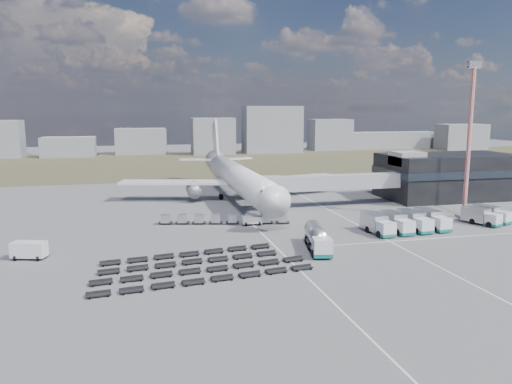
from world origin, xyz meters
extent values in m
plane|color=#565659|center=(0.00, 0.00, 0.00)|extent=(420.00, 420.00, 0.00)
cube|color=#433C28|center=(0.00, 110.00, 0.01)|extent=(420.00, 90.00, 0.01)
cube|color=silver|center=(-2.00, 5.00, 0.01)|extent=(0.25, 110.00, 0.01)
cube|color=silver|center=(16.00, 5.00, 0.01)|extent=(0.25, 110.00, 0.01)
cube|color=silver|center=(25.00, -8.00, 0.01)|extent=(40.00, 0.25, 0.01)
cube|color=black|center=(48.00, 24.00, 5.00)|extent=(30.00, 16.00, 10.00)
cube|color=#262D38|center=(48.00, 24.00, 6.20)|extent=(30.40, 16.40, 1.60)
cube|color=#939399|center=(36.00, 22.00, 9.50)|extent=(6.00, 6.00, 3.00)
cube|color=#939399|center=(18.10, 20.50, 5.10)|extent=(29.80, 3.00, 3.00)
cube|color=#939399|center=(4.70, 20.00, 5.10)|extent=(4.00, 3.60, 3.40)
cylinder|color=slate|center=(6.20, 20.50, 2.55)|extent=(0.70, 0.70, 5.10)
cylinder|color=black|center=(6.20, 20.50, 0.45)|extent=(1.40, 0.90, 1.40)
cylinder|color=silver|center=(0.00, 30.00, 5.30)|extent=(5.60, 48.00, 5.60)
cone|color=silver|center=(0.00, 3.50, 5.30)|extent=(5.60, 5.00, 5.60)
cone|color=silver|center=(0.00, 58.00, 6.10)|extent=(5.60, 8.00, 5.60)
cube|color=black|center=(0.00, 5.50, 6.10)|extent=(2.20, 2.00, 0.80)
cube|color=silver|center=(-13.00, 35.00, 4.10)|extent=(25.59, 11.38, 0.50)
cube|color=silver|center=(13.00, 35.00, 4.10)|extent=(25.59, 11.38, 0.50)
cylinder|color=slate|center=(-9.50, 33.00, 2.40)|extent=(3.00, 5.00, 3.00)
cylinder|color=slate|center=(9.50, 33.00, 2.40)|extent=(3.00, 5.00, 3.00)
cube|color=silver|center=(-5.50, 60.00, 6.50)|extent=(9.49, 5.63, 0.35)
cube|color=silver|center=(5.50, 60.00, 6.50)|extent=(9.49, 5.63, 0.35)
cube|color=silver|center=(0.00, 61.00, 11.80)|extent=(0.50, 9.06, 11.45)
cylinder|color=slate|center=(0.00, 9.00, 1.25)|extent=(0.50, 0.50, 2.50)
cylinder|color=slate|center=(-3.20, 34.00, 1.25)|extent=(0.60, 0.60, 2.50)
cylinder|color=slate|center=(3.20, 34.00, 1.25)|extent=(0.60, 0.60, 2.50)
cylinder|color=black|center=(0.00, 9.00, 0.50)|extent=(0.50, 1.20, 1.20)
cube|color=gray|center=(-48.97, 149.32, 4.17)|extent=(21.78, 12.00, 8.33)
cube|color=gray|center=(-18.95, 156.60, 5.70)|extent=(22.35, 12.00, 11.41)
cube|color=gray|center=(12.52, 146.66, 8.08)|extent=(18.72, 12.00, 16.16)
cube|color=gray|center=(40.22, 147.34, 10.69)|extent=(26.47, 12.00, 21.38)
cube|color=gray|center=(72.45, 156.33, 7.52)|extent=(19.90, 12.00, 15.03)
cube|color=gray|center=(105.39, 157.95, 4.15)|extent=(49.56, 12.00, 8.29)
cube|color=gray|center=(136.83, 142.35, 6.29)|extent=(23.24, 12.00, 12.57)
cube|color=silver|center=(2.67, -13.54, 1.53)|extent=(3.00, 3.00, 2.43)
cube|color=#126862|center=(2.67, -13.54, 0.58)|extent=(3.13, 3.13, 0.53)
cylinder|color=silver|center=(3.73, -8.47, 2.01)|extent=(4.21, 8.30, 2.64)
cube|color=slate|center=(3.73, -8.47, 0.79)|extent=(4.11, 8.28, 0.37)
cylinder|color=black|center=(3.41, -10.03, 0.53)|extent=(2.93, 1.70, 1.16)
cube|color=silver|center=(-2.18, 8.00, 0.77)|extent=(3.58, 2.18, 1.54)
cube|color=silver|center=(-36.30, -4.53, 1.20)|extent=(4.91, 3.23, 2.39)
cube|color=silver|center=(4.47, 35.01, 1.63)|extent=(4.57, 6.57, 2.85)
cube|color=#126862|center=(4.47, 35.01, 0.46)|extent=(4.70, 6.70, 0.46)
cube|color=silver|center=(16.60, -5.50, 1.36)|extent=(2.59, 2.50, 2.31)
cube|color=#126862|center=(16.60, -5.50, 0.47)|extent=(2.71, 2.61, 0.47)
cube|color=silver|center=(16.30, -1.84, 1.78)|extent=(2.91, 5.01, 2.73)
cube|color=silver|center=(20.15, -5.20, 1.36)|extent=(2.59, 2.50, 2.31)
cube|color=#126862|center=(20.15, -5.20, 0.47)|extent=(2.71, 2.61, 0.47)
cube|color=silver|center=(19.85, -1.55, 1.78)|extent=(2.91, 5.01, 2.73)
cube|color=silver|center=(23.70, -4.91, 1.36)|extent=(2.59, 2.50, 2.31)
cube|color=#126862|center=(23.70, -4.91, 0.47)|extent=(2.71, 2.61, 0.47)
cube|color=silver|center=(23.40, -1.25, 1.78)|extent=(2.91, 5.01, 2.73)
cube|color=silver|center=(27.25, -4.61, 1.36)|extent=(2.59, 2.50, 2.31)
cube|color=#126862|center=(27.25, -4.61, 0.47)|extent=(2.71, 2.61, 0.47)
cube|color=silver|center=(26.95, -0.96, 1.78)|extent=(2.91, 5.01, 2.73)
cube|color=silver|center=(38.19, -3.41, 1.25)|extent=(2.84, 2.78, 2.11)
cube|color=#126862|center=(38.19, -3.41, 0.43)|extent=(2.96, 2.91, 0.43)
cube|color=silver|center=(36.92, -0.31, 1.63)|extent=(3.79, 4.95, 2.49)
cube|color=silver|center=(41.21, -2.18, 1.25)|extent=(2.84, 2.78, 2.11)
cube|color=#126862|center=(41.21, -2.18, 0.43)|extent=(2.96, 2.91, 0.43)
cube|color=silver|center=(39.94, 0.92, 1.63)|extent=(3.79, 4.95, 2.49)
cube|color=black|center=(-16.96, 12.05, 0.28)|extent=(2.68, 1.97, 0.17)
cube|color=silver|center=(-16.96, 12.05, 1.07)|extent=(1.77, 1.77, 1.39)
cube|color=black|center=(-14.06, 11.41, 0.28)|extent=(2.68, 1.97, 0.17)
cube|color=silver|center=(-14.06, 11.41, 1.07)|extent=(1.77, 1.77, 1.39)
cube|color=black|center=(-11.16, 10.77, 0.28)|extent=(2.68, 1.97, 0.17)
cube|color=silver|center=(-11.16, 10.77, 1.07)|extent=(1.77, 1.77, 1.39)
cube|color=black|center=(-8.26, 10.13, 0.28)|extent=(2.68, 1.97, 0.17)
cube|color=silver|center=(-8.26, 10.13, 1.07)|extent=(1.77, 1.77, 1.39)
cube|color=black|center=(-5.36, 9.49, 0.28)|extent=(2.68, 1.97, 0.17)
cube|color=silver|center=(-5.36, 9.49, 1.07)|extent=(1.77, 1.77, 1.39)
cube|color=black|center=(-2.46, 8.85, 0.28)|extent=(2.68, 1.97, 0.17)
cube|color=silver|center=(-2.46, 8.85, 1.07)|extent=(1.77, 1.77, 1.39)
cube|color=black|center=(0.44, 8.21, 0.28)|extent=(2.68, 1.97, 0.17)
cube|color=silver|center=(0.44, 8.21, 1.07)|extent=(1.77, 1.77, 1.39)
cube|color=black|center=(3.34, 7.57, 0.28)|extent=(2.68, 1.97, 0.17)
cube|color=silver|center=(3.34, 7.57, 1.07)|extent=(1.77, 1.77, 1.39)
cube|color=black|center=(-13.96, -19.33, 0.32)|extent=(28.30, 5.13, 0.64)
cube|color=black|center=(-14.46, -15.64, 0.32)|extent=(28.30, 5.13, 0.64)
cube|color=black|center=(-14.96, -11.95, 0.32)|extent=(24.79, 4.65, 0.64)
cube|color=black|center=(-15.46, -8.26, 0.32)|extent=(24.79, 4.65, 0.64)
cylinder|color=#AF261C|center=(38.15, 4.54, 13.86)|extent=(0.78, 0.78, 27.71)
cube|color=slate|center=(38.15, 4.54, 28.05)|extent=(2.70, 0.83, 1.33)
cube|color=#565659|center=(38.15, 4.54, 0.17)|extent=(2.22, 2.22, 0.33)
camera|label=1|loc=(-21.80, -75.58, 20.30)|focal=35.00mm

